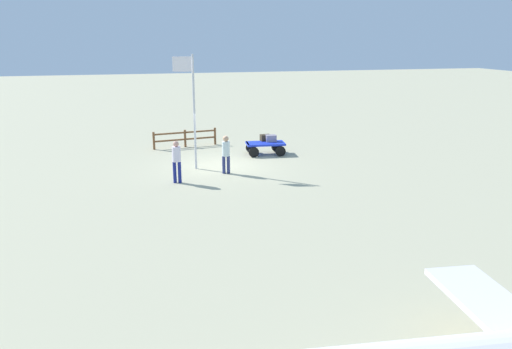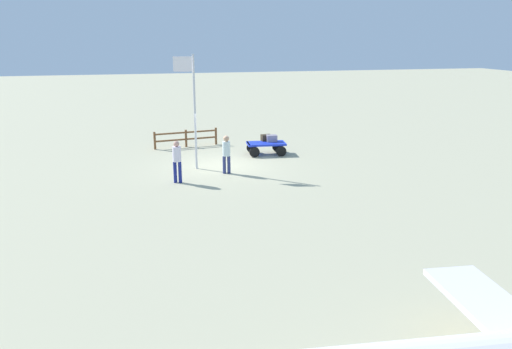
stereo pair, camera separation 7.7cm
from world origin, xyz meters
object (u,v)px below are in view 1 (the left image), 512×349
object	(u,v)px
luggage_cart	(265,146)
worker_trailing	(177,158)
worker_lead	(226,151)
flagpole	(191,102)
suitcase_grey	(271,138)
suitcase_olive	(265,138)

from	to	relation	value
luggage_cart	worker_trailing	distance (m)	6.25
worker_lead	flagpole	size ratio (longest dim) A/B	0.33
suitcase_grey	worker_lead	bearing A→B (deg)	47.87
suitcase_grey	worker_trailing	distance (m)	6.62
worker_lead	suitcase_olive	bearing A→B (deg)	-127.73
suitcase_grey	flagpole	world-z (taller)	flagpole
luggage_cart	flagpole	distance (m)	5.03
suitcase_olive	worker_lead	xyz separation A→B (m)	(2.71, 3.51, 0.21)
luggage_cart	worker_lead	xyz separation A→B (m)	(2.58, 3.06, 0.54)
worker_lead	luggage_cart	bearing A→B (deg)	-130.10
luggage_cart	suitcase_olive	bearing A→B (deg)	-107.00
suitcase_grey	worker_lead	size ratio (longest dim) A/B	0.33
worker_trailing	luggage_cart	bearing A→B (deg)	-140.19
worker_lead	worker_trailing	distance (m)	2.39
luggage_cart	worker_lead	size ratio (longest dim) A/B	1.19
suitcase_grey	worker_lead	world-z (taller)	worker_lead
suitcase_olive	luggage_cart	bearing A→B (deg)	73.00
luggage_cart	worker_trailing	bearing A→B (deg)	39.81
suitcase_olive	worker_lead	world-z (taller)	worker_lead
worker_trailing	flagpole	world-z (taller)	flagpole
suitcase_grey	flagpole	xyz separation A→B (m)	(4.22, 2.13, 2.24)
worker_lead	worker_trailing	xyz separation A→B (m)	(2.20, 0.92, 0.05)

